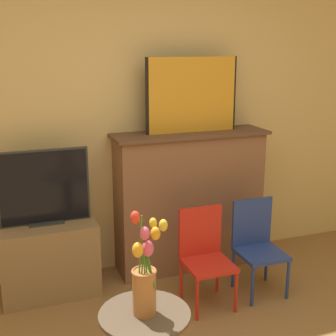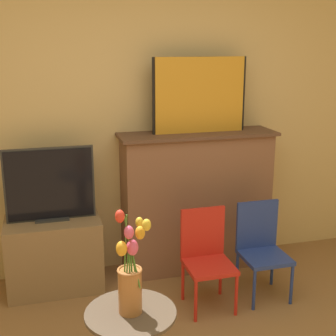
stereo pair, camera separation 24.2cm
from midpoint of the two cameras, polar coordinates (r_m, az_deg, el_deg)
wall_back at (r=3.85m, az=-2.52°, el=7.03°), size 8.00×0.06×2.70m
fireplace_mantel at (r=3.97m, az=5.21°, el=-3.86°), size 1.30×0.39×1.18m
painting at (r=3.79m, az=5.75°, el=8.82°), size 0.78×0.03×0.60m
tv_stand at (r=3.80m, az=-11.88°, el=-10.21°), size 0.72×0.45×0.57m
tv_monitor at (r=3.61m, az=-12.36°, el=-2.09°), size 0.67×0.12×0.57m
chair_red at (r=3.48m, az=6.72°, el=-10.36°), size 0.34×0.34×0.72m
chair_blue at (r=3.69m, az=13.19°, el=-9.16°), size 0.34×0.34×0.72m
vase_tulips at (r=2.39m, az=-1.66°, el=-13.17°), size 0.16×0.18×0.56m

